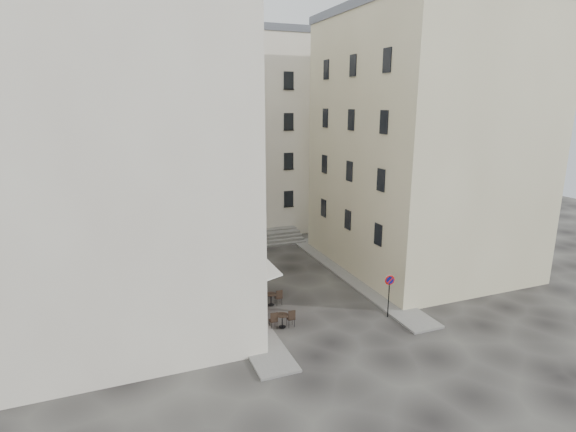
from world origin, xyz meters
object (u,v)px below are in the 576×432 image
no_parking_sign (389,288)px  bistro_table_a (282,319)px  pedestrian (249,275)px  bistro_table_b (271,298)px

no_parking_sign → bistro_table_a: bearing=179.8°
no_parking_sign → bistro_table_a: (-6.18, 1.05, -1.34)m
pedestrian → bistro_table_a: bearing=67.5°
bistro_table_a → pedestrian: 5.98m
bistro_table_a → bistro_table_b: 2.89m
no_parking_sign → bistro_table_a: 6.41m
bistro_table_a → pedestrian: bearing=91.1°
no_parking_sign → bistro_table_a: no_parking_sign is taller
no_parking_sign → bistro_table_b: size_ratio=1.89×
bistro_table_b → pedestrian: size_ratio=0.72×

